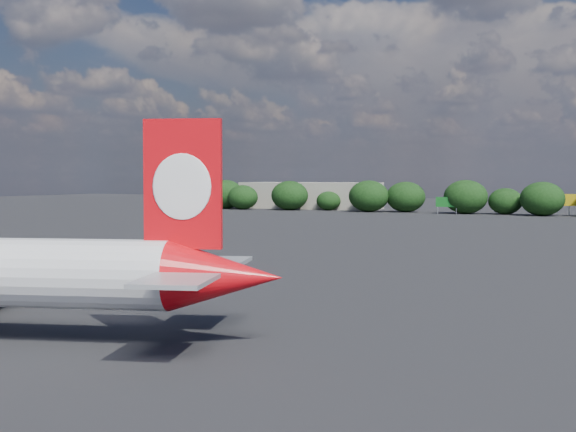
% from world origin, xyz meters
% --- Properties ---
extents(ground, '(500.00, 500.00, 0.00)m').
position_xyz_m(ground, '(0.00, 60.00, 0.00)').
color(ground, black).
rests_on(ground, ground).
extents(terminal_building, '(42.00, 16.00, 8.00)m').
position_xyz_m(terminal_building, '(-65.00, 192.00, 4.00)').
color(terminal_building, gray).
rests_on(terminal_building, ground).
extents(highway_sign, '(6.00, 0.30, 4.50)m').
position_xyz_m(highway_sign, '(-18.00, 176.00, 3.13)').
color(highway_sign, '#14651E').
rests_on(highway_sign, ground).
extents(billboard_yellow, '(5.00, 0.30, 5.50)m').
position_xyz_m(billboard_yellow, '(12.00, 182.00, 3.87)').
color(billboard_yellow, gold).
rests_on(billboard_yellow, ground).
extents(horizon_treeline, '(200.81, 15.32, 9.30)m').
position_xyz_m(horizon_treeline, '(7.56, 178.78, 4.21)').
color(horizon_treeline, black).
rests_on(horizon_treeline, ground).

